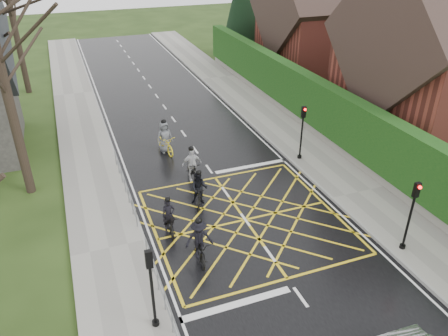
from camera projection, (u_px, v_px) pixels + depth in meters
ground at (245, 220)px, 19.57m from camera, size 120.00×120.00×0.00m
road at (245, 220)px, 19.56m from camera, size 9.00×80.00×0.01m
sidewalk_right at (358, 193)px, 21.39m from camera, size 3.00×80.00×0.15m
sidewalk_left at (109, 249)px, 17.68m from camera, size 3.00×80.00×0.15m
stone_wall at (323, 135)px, 26.71m from camera, size 0.50×38.00×0.70m
hedge at (326, 108)px, 25.86m from camera, size 0.90×38.00×2.80m
house_far at (323, 24)px, 36.76m from camera, size 9.80×8.80×10.30m
conifer at (243, 5)px, 41.76m from camera, size 4.60×4.60×10.00m
railing_south at (161, 286)px, 14.89m from camera, size 0.05×5.04×1.03m
railing_north at (124, 181)px, 21.02m from camera, size 0.05×6.04×1.03m
traffic_light_ne at (302, 133)px, 23.78m from camera, size 0.24×0.31×3.21m
traffic_light_se at (410, 217)px, 16.90m from camera, size 0.24×0.31×3.21m
traffic_light_sw at (152, 290)px, 13.51m from camera, size 0.24×0.31×3.21m
cyclist_rear at (169, 220)px, 18.62m from camera, size 0.71×1.75×1.67m
cyclist_back at (200, 191)px, 20.40m from camera, size 1.19×1.84×1.79m
cyclist_mid at (200, 243)px, 17.03m from camera, size 1.18×1.99×1.87m
cyclist_front at (192, 168)px, 22.30m from camera, size 1.05×1.95×1.94m
cyclist_lead at (165, 141)px, 25.14m from camera, size 1.08×2.19×2.04m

